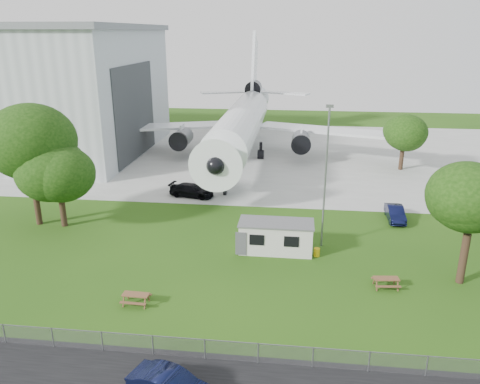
# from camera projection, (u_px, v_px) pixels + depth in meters

# --- Properties ---
(ground) EXTENTS (160.00, 160.00, 0.00)m
(ground) POSITION_uv_depth(u_px,v_px,m) (216.00, 275.00, 35.44)
(ground) COLOR #325E15
(concrete_apron) EXTENTS (120.00, 46.00, 0.03)m
(concrete_apron) POSITION_uv_depth(u_px,v_px,m) (257.00, 153.00, 71.12)
(concrete_apron) COLOR #B7B7B2
(concrete_apron) RESTS_ON ground
(hangar) EXTENTS (43.00, 31.00, 18.55)m
(hangar) POSITION_uv_depth(u_px,v_px,m) (6.00, 88.00, 70.38)
(hangar) COLOR #B2B7BC
(hangar) RESTS_ON ground
(airliner) EXTENTS (46.36, 47.73, 17.69)m
(airliner) POSITION_uv_depth(u_px,v_px,m) (242.00, 121.00, 67.62)
(airliner) COLOR white
(airliner) RESTS_ON ground
(site_cabin) EXTENTS (6.76, 2.73, 2.62)m
(site_cabin) POSITION_uv_depth(u_px,v_px,m) (276.00, 237.00, 38.99)
(site_cabin) COLOR beige
(site_cabin) RESTS_ON ground
(picnic_west) EXTENTS (1.86, 1.57, 0.76)m
(picnic_west) POSITION_uv_depth(u_px,v_px,m) (136.00, 304.00, 31.73)
(picnic_west) COLOR brown
(picnic_west) RESTS_ON ground
(picnic_east) EXTENTS (1.94, 1.68, 0.76)m
(picnic_east) POSITION_uv_depth(u_px,v_px,m) (385.00, 287.00, 33.77)
(picnic_east) COLOR brown
(picnic_east) RESTS_ON ground
(fence) EXTENTS (58.00, 0.04, 1.30)m
(fence) POSITION_uv_depth(u_px,v_px,m) (188.00, 357.00, 26.51)
(fence) COLOR gray
(fence) RESTS_ON ground
(lamp_mast) EXTENTS (0.16, 0.16, 12.00)m
(lamp_mast) POSITION_uv_depth(u_px,v_px,m) (325.00, 179.00, 38.40)
(lamp_mast) COLOR slate
(lamp_mast) RESTS_ON ground
(tree_west_big) EXTENTS (8.99, 8.99, 12.26)m
(tree_west_big) POSITION_uv_depth(u_px,v_px,m) (28.00, 145.00, 42.42)
(tree_west_big) COLOR #382619
(tree_west_big) RESTS_ON ground
(tree_west_small) EXTENTS (7.59, 7.59, 9.03)m
(tree_west_small) POSITION_uv_depth(u_px,v_px,m) (58.00, 173.00, 42.84)
(tree_west_small) COLOR #382619
(tree_west_small) RESTS_ON ground
(tree_east_front) EXTENTS (6.54, 6.54, 9.95)m
(tree_east_front) POSITION_uv_depth(u_px,v_px,m) (474.00, 197.00, 32.31)
(tree_east_front) COLOR #382619
(tree_east_front) RESTS_ON ground
(tree_far_apron) EXTENTS (5.81, 5.81, 7.78)m
(tree_far_apron) POSITION_uv_depth(u_px,v_px,m) (404.00, 134.00, 61.06)
(tree_far_apron) COLOR #382619
(tree_far_apron) RESTS_ON ground
(car_ne_sedan) EXTENTS (1.53, 4.28, 1.41)m
(car_ne_sedan) POSITION_uv_depth(u_px,v_px,m) (395.00, 213.00, 45.60)
(car_ne_sedan) COLOR black
(car_ne_sedan) RESTS_ON ground
(car_apron_van) EXTENTS (5.26, 2.85, 1.45)m
(car_apron_van) POSITION_uv_depth(u_px,v_px,m) (192.00, 190.00, 52.14)
(car_apron_van) COLOR black
(car_apron_van) RESTS_ON ground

